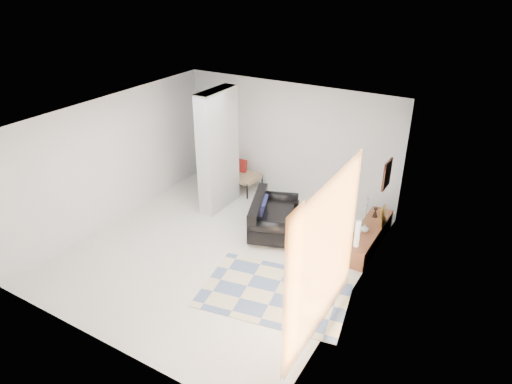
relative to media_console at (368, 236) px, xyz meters
The scene contains 17 objects.
floor 3.05m from the media_console, 145.96° to the right, with size 6.00×6.00×0.00m, color silver.
ceiling 4.00m from the media_console, 145.96° to the right, with size 6.00×6.00×0.00m, color white.
wall_back 3.08m from the media_console, 152.76° to the left, with size 6.00×6.00×0.00m, color silver.
wall_front 5.47m from the media_console, 118.19° to the right, with size 6.00×6.00×0.00m, color silver.
wall_left 5.67m from the media_console, 162.10° to the right, with size 6.00×6.00×0.00m, color silver.
wall_right 2.09m from the media_console, 82.31° to the right, with size 6.00×6.00×0.00m, color silver.
partition_column 3.81m from the media_console, behind, with size 0.35×1.20×2.80m, color #B3B7BB.
hallway_door 4.86m from the media_console, 164.78° to the left, with size 0.85×0.06×2.04m, color beige.
curtain 3.12m from the media_console, 86.99° to the right, with size 2.55×2.55×0.00m, color orange.
wall_art 1.46m from the media_console, ahead, with size 0.04×0.45×0.55m, color #35170E.
media_console is the anchor object (origin of this frame).
loveseat 2.05m from the media_console, 165.14° to the right, with size 1.42×1.80×0.76m.
daybed 4.11m from the media_console, 167.35° to the left, with size 1.67×0.81×0.77m.
area_rug 2.52m from the media_console, 111.48° to the right, with size 2.54×1.69×0.01m, color beige.
cylinder_lamp 0.89m from the media_console, 91.51° to the right, with size 0.10×0.10×0.54m, color white.
bronze_figurine 0.61m from the media_console, 95.56° to the left, with size 0.12×0.12×0.24m, color black, non-canonical shape.
vase 0.35m from the media_console, 104.62° to the right, with size 0.17×0.17×0.18m, color silver.
Camera 1 is at (4.55, -6.32, 5.24)m, focal length 32.00 mm.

